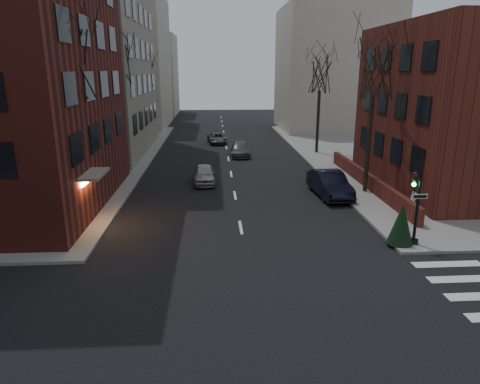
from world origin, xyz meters
The scene contains 20 objects.
building_left_tan centered at (-17.00, 34.00, 14.00)m, with size 18.00×18.00×28.00m, color gray.
building_right_brick centered at (16.50, 19.00, 5.50)m, with size 12.00×14.00×11.00m, color #582219.
low_wall_right centered at (9.30, 19.00, 0.65)m, with size 0.35×16.00×1.00m, color #582219.
building_distant_la centered at (-15.00, 55.00, 9.00)m, with size 14.00×16.00×18.00m, color beige.
building_distant_ra centered at (15.00, 50.00, 8.00)m, with size 14.00×14.00×16.00m, color beige.
building_distant_lb centered at (-13.00, 72.00, 7.00)m, with size 10.00×12.00×14.00m, color beige.
traffic_signal centered at (7.94, 8.99, 1.91)m, with size 0.76×0.44×4.00m.
tree_left_a centered at (-8.80, 14.00, 8.47)m, with size 4.18×4.18×10.26m.
tree_left_b centered at (-8.80, 26.00, 8.91)m, with size 4.40×4.40×10.80m.
tree_left_c centered at (-8.80, 40.00, 8.03)m, with size 3.96×3.96×9.72m.
tree_right_a centered at (8.80, 18.00, 8.03)m, with size 3.96×3.96×9.72m.
tree_right_b centered at (8.80, 32.00, 7.59)m, with size 3.74×3.74×9.18m.
streetlamp_near centered at (-8.20, 22.00, 4.24)m, with size 0.36×0.36×6.28m.
streetlamp_far centered at (-8.20, 42.00, 4.24)m, with size 0.36×0.36×6.28m.
parked_sedan centered at (6.20, 17.44, 0.83)m, with size 1.75×5.01×1.65m, color black.
car_lane_silver centered at (-2.09, 21.32, 0.67)m, with size 1.58×3.93×1.34m, color #95959A.
car_lane_gray centered at (1.19, 31.35, 0.64)m, with size 1.80×4.43×1.29m, color #444449.
car_lane_far centered at (-0.98, 38.71, 0.56)m, with size 1.87×4.05×1.13m, color #424147.
sandwich_board centered at (10.50, 14.17, 0.64)m, with size 0.44×0.62×0.99m, color white.
evergreen_shrub centered at (7.34, 9.03, 1.15)m, with size 1.20×1.20×1.99m, color black.
Camera 1 is at (-1.36, -9.22, 8.09)m, focal length 32.00 mm.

